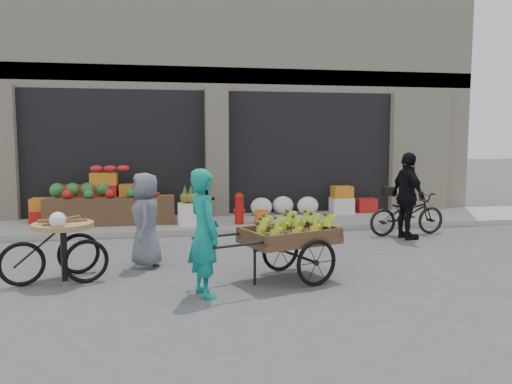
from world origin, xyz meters
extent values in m
plane|color=#424244|center=(0.00, 0.00, 0.00)|extent=(80.00, 80.00, 0.00)
cube|color=gray|center=(0.00, 4.10, 0.06)|extent=(18.00, 2.20, 0.12)
cube|color=beige|center=(0.00, 8.20, 3.50)|extent=(14.00, 6.00, 7.00)
cube|color=gray|center=(0.00, 5.35, 3.60)|extent=(14.00, 0.30, 0.40)
cube|color=black|center=(-2.48, 6.00, 1.67)|extent=(4.40, 1.60, 3.10)
cube|color=black|center=(2.48, 6.00, 1.67)|extent=(4.40, 1.60, 3.10)
cube|color=beige|center=(0.00, 5.15, 1.67)|extent=(0.55, 0.80, 3.22)
cube|color=brown|center=(-2.48, 3.95, 0.42)|extent=(2.80, 0.45, 0.60)
sphere|color=#1E5923|center=(-3.17, 4.45, 0.86)|extent=(0.34, 0.34, 0.34)
cylinder|color=silver|center=(-0.75, 3.60, 0.37)|extent=(0.52, 0.52, 0.50)
cylinder|color=#A5140F|center=(0.35, 3.55, 0.40)|extent=(0.20, 0.20, 0.56)
sphere|color=#A5140F|center=(0.35, 3.55, 0.72)|extent=(0.22, 0.22, 0.22)
cylinder|color=orange|center=(0.85, 3.50, 0.27)|extent=(0.32, 0.32, 0.30)
ellipsoid|color=silver|center=(1.68, 4.70, 0.34)|extent=(1.70, 0.60, 0.44)
imported|color=black|center=(-0.35, 4.20, 0.58)|extent=(0.51, 0.43, 0.93)
cube|color=brown|center=(0.47, -0.57, 0.59)|extent=(1.50, 1.22, 0.11)
torus|color=black|center=(0.76, -0.95, 0.33)|extent=(0.63, 0.27, 0.65)
torus|color=black|center=(0.46, -0.09, 0.33)|extent=(0.63, 0.27, 0.65)
cylinder|color=black|center=(-0.07, -0.75, 0.27)|extent=(0.05, 0.05, 0.54)
imported|color=#108175|center=(-0.78, -1.11, 0.82)|extent=(0.56, 0.69, 1.64)
cylinder|color=#9E7F51|center=(-2.70, -0.06, 0.80)|extent=(1.07, 1.07, 0.07)
cube|color=black|center=(-2.70, -0.06, 0.40)|extent=(0.10, 0.10, 0.80)
torus|color=black|center=(-2.37, -0.24, 0.31)|extent=(0.60, 0.26, 0.62)
torus|color=black|center=(-2.55, 0.28, 0.31)|extent=(0.60, 0.26, 0.62)
torus|color=black|center=(-3.21, -0.25, 0.31)|extent=(0.60, 0.26, 0.62)
imported|color=slate|center=(-1.57, 0.56, 0.75)|extent=(0.50, 0.75, 1.49)
imported|color=black|center=(3.73, 2.27, 0.45)|extent=(1.76, 0.74, 0.90)
imported|color=black|center=(3.53, 1.87, 0.88)|extent=(0.51, 1.06, 1.75)
camera|label=1|loc=(-1.25, -7.38, 2.00)|focal=35.00mm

